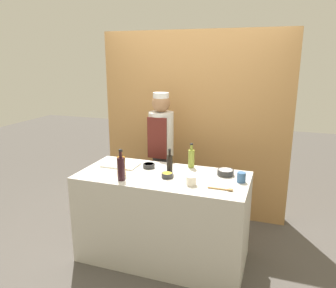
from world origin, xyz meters
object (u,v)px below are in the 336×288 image
at_px(bottle_amber, 121,165).
at_px(bottle_soy, 170,164).
at_px(sauce_bowl_yellow, 167,175).
at_px(wooden_spoon, 224,189).
at_px(bottle_wine, 121,168).
at_px(sauce_bowl_white, 226,172).
at_px(cutting_board, 121,165).
at_px(chef_center, 161,152).
at_px(bottle_oil, 191,158).
at_px(sauce_bowl_purple, 149,166).
at_px(cup_blue, 241,177).
at_px(cup_cream, 191,181).

relative_size(bottle_amber, bottle_soy, 1.03).
xyz_separation_m(sauce_bowl_yellow, wooden_spoon, (0.58, -0.13, -0.02)).
bearing_deg(bottle_wine, sauce_bowl_white, 26.74).
bearing_deg(cutting_board, sauce_bowl_yellow, -16.72).
height_order(bottle_wine, chef_center, chef_center).
relative_size(sauce_bowl_yellow, bottle_oil, 0.42).
distance_m(sauce_bowl_white, bottle_soy, 0.57).
height_order(bottle_soy, wooden_spoon, bottle_soy).
bearing_deg(sauce_bowl_yellow, sauce_bowl_purple, 142.69).
xyz_separation_m(cup_blue, wooden_spoon, (-0.12, -0.25, -0.04)).
bearing_deg(sauce_bowl_white, bottle_oil, 162.65).
relative_size(sauce_bowl_yellow, bottle_wine, 0.36).
bearing_deg(sauce_bowl_white, wooden_spoon, -82.82).
bearing_deg(sauce_bowl_white, cutting_board, -175.95).
bearing_deg(bottle_soy, cup_cream, -39.77).
distance_m(bottle_oil, bottle_wine, 0.79).
relative_size(cup_cream, chef_center, 0.06).
bearing_deg(chef_center, bottle_soy, -63.07).
xyz_separation_m(wooden_spoon, chef_center, (-0.94, 0.94, -0.01)).
height_order(cutting_board, bottle_amber, bottle_amber).
distance_m(sauce_bowl_white, bottle_oil, 0.41).
bearing_deg(bottle_soy, bottle_wine, -136.99).
relative_size(sauce_bowl_purple, bottle_soy, 0.49).
xyz_separation_m(cutting_board, cup_cream, (0.87, -0.29, 0.03)).
height_order(sauce_bowl_yellow, bottle_amber, bottle_amber).
distance_m(sauce_bowl_white, bottle_amber, 1.04).
height_order(bottle_soy, chef_center, chef_center).
xyz_separation_m(sauce_bowl_yellow, sauce_bowl_white, (0.53, 0.26, 0.00)).
bearing_deg(chef_center, wooden_spoon, -44.98).
distance_m(bottle_oil, wooden_spoon, 0.68).
distance_m(cup_blue, chef_center, 1.26).
bearing_deg(bottle_oil, cup_cream, -74.58).
relative_size(sauce_bowl_white, bottle_wine, 0.54).
height_order(cutting_board, bottle_soy, bottle_soy).
bearing_deg(cup_blue, cup_cream, -152.32).
bearing_deg(sauce_bowl_purple, sauce_bowl_yellow, -37.31).
bearing_deg(chef_center, cutting_board, -110.75).
bearing_deg(cutting_board, bottle_amber, -61.61).
distance_m(bottle_wine, cup_cream, 0.68).
xyz_separation_m(bottle_amber, chef_center, (0.09, 0.89, -0.10)).
bearing_deg(sauce_bowl_yellow, bottle_oil, 69.88).
relative_size(cup_cream, cup_blue, 0.98).
height_order(sauce_bowl_purple, cup_cream, cup_cream).
height_order(sauce_bowl_yellow, bottle_soy, bottle_soy).
bearing_deg(cup_blue, sauce_bowl_yellow, -170.46).
xyz_separation_m(bottle_amber, cup_cream, (0.73, -0.02, -0.06)).
height_order(cutting_board, wooden_spoon, wooden_spoon).
height_order(bottle_oil, chef_center, chef_center).
xyz_separation_m(sauce_bowl_white, bottle_oil, (-0.39, 0.12, 0.07)).
bearing_deg(sauce_bowl_white, cup_blue, -39.54).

